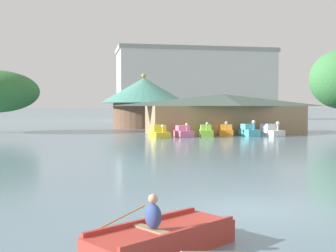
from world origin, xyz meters
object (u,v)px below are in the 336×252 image
(pedal_boat_pink, at_px, (183,132))
(background_building_block, at_px, (195,84))
(green_roof_pavilion, at_px, (144,99))
(pedal_boat_orange, at_px, (226,131))
(pedal_boat_yellow, at_px, (159,133))
(pedal_boat_lime, at_px, (206,132))
(rowboat_with_rower, at_px, (162,239))
(pedal_boat_white, at_px, (270,131))
(pedal_boat_cyan, at_px, (249,131))
(boathouse, at_px, (223,113))

(pedal_boat_pink, xyz_separation_m, background_building_block, (16.94, 60.39, 8.33))
(green_roof_pavilion, bearing_deg, pedal_boat_orange, -73.01)
(pedal_boat_yellow, bearing_deg, pedal_boat_lime, 84.71)
(pedal_boat_orange, relative_size, green_roof_pavilion, 0.19)
(pedal_boat_yellow, height_order, green_roof_pavilion, green_roof_pavilion)
(rowboat_with_rower, height_order, pedal_boat_pink, pedal_boat_pink)
(pedal_boat_yellow, bearing_deg, background_building_block, 154.19)
(pedal_boat_lime, relative_size, pedal_boat_orange, 1.17)
(pedal_boat_pink, bearing_deg, pedal_boat_lime, 82.83)
(pedal_boat_yellow, height_order, pedal_boat_white, pedal_boat_white)
(background_building_block, bearing_deg, pedal_boat_white, -96.61)
(pedal_boat_orange, bearing_deg, pedal_boat_white, 95.81)
(pedal_boat_cyan, distance_m, pedal_boat_white, 2.45)
(rowboat_with_rower, distance_m, pedal_boat_pink, 37.73)
(rowboat_with_rower, distance_m, green_roof_pavilion, 59.15)
(pedal_boat_lime, relative_size, pedal_boat_white, 0.93)
(pedal_boat_lime, relative_size, green_roof_pavilion, 0.23)
(pedal_boat_yellow, bearing_deg, pedal_boat_orange, 89.79)
(pedal_boat_white, distance_m, boathouse, 7.08)
(pedal_boat_cyan, bearing_deg, green_roof_pavilion, -167.45)
(pedal_boat_orange, height_order, green_roof_pavilion, green_roof_pavilion)
(pedal_boat_pink, xyz_separation_m, pedal_boat_orange, (5.09, 0.72, 0.03))
(pedal_boat_white, bearing_deg, pedal_boat_cyan, -113.22)
(green_roof_pavilion, height_order, background_building_block, background_building_block)
(rowboat_with_rower, height_order, pedal_boat_yellow, pedal_boat_yellow)
(pedal_boat_yellow, distance_m, pedal_boat_lime, 5.25)
(pedal_boat_yellow, height_order, pedal_boat_cyan, pedal_boat_cyan)
(pedal_boat_lime, bearing_deg, rowboat_with_rower, -7.21)
(pedal_boat_lime, bearing_deg, pedal_boat_yellow, -77.28)
(pedal_boat_yellow, xyz_separation_m, background_building_block, (19.69, 60.72, 8.31))
(pedal_boat_white, relative_size, green_roof_pavilion, 0.24)
(pedal_boat_cyan, height_order, green_roof_pavilion, green_roof_pavilion)
(pedal_boat_yellow, relative_size, pedal_boat_orange, 1.18)
(pedal_boat_cyan, xyz_separation_m, pedal_boat_white, (2.43, -0.25, -0.02))
(pedal_boat_lime, distance_m, green_roof_pavilion, 22.64)
(pedal_boat_pink, relative_size, pedal_boat_cyan, 1.07)
(rowboat_with_rower, relative_size, pedal_boat_yellow, 1.28)
(rowboat_with_rower, xyz_separation_m, pedal_boat_lime, (11.44, 36.57, 0.23))
(pedal_boat_orange, relative_size, background_building_block, 0.07)
(pedal_boat_pink, bearing_deg, rowboat_with_rower, -18.69)
(pedal_boat_lime, bearing_deg, green_roof_pavilion, -159.84)
(pedal_boat_pink, xyz_separation_m, pedal_boat_white, (9.90, -0.32, 0.05))
(rowboat_with_rower, xyz_separation_m, green_roof_pavilion, (7.57, 58.51, 4.22))
(pedal_boat_orange, relative_size, boathouse, 0.13)
(background_building_block, bearing_deg, pedal_boat_cyan, -98.90)
(pedal_boat_pink, relative_size, pedal_boat_lime, 0.90)
(pedal_boat_cyan, relative_size, boathouse, 0.13)
(pedal_boat_orange, xyz_separation_m, pedal_boat_white, (4.81, -1.05, 0.02))
(rowboat_with_rower, relative_size, green_roof_pavilion, 0.29)
(pedal_boat_lime, distance_m, pedal_boat_orange, 2.71)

